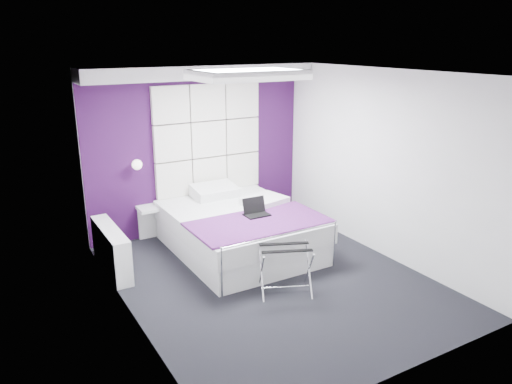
% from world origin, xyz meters
% --- Properties ---
extents(floor, '(4.40, 4.40, 0.00)m').
position_xyz_m(floor, '(0.00, 0.00, 0.00)').
color(floor, black).
rests_on(floor, ground).
extents(ceiling, '(4.40, 4.40, 0.00)m').
position_xyz_m(ceiling, '(0.00, 0.00, 2.60)').
color(ceiling, white).
rests_on(ceiling, wall_back).
extents(wall_back, '(3.60, 0.00, 3.60)m').
position_xyz_m(wall_back, '(0.00, 2.20, 1.30)').
color(wall_back, white).
rests_on(wall_back, floor).
extents(wall_left, '(0.00, 4.40, 4.40)m').
position_xyz_m(wall_left, '(-1.80, 0.00, 1.30)').
color(wall_left, white).
rests_on(wall_left, floor).
extents(wall_right, '(0.00, 4.40, 4.40)m').
position_xyz_m(wall_right, '(1.80, 0.00, 1.30)').
color(wall_right, white).
rests_on(wall_right, floor).
extents(accent_wall, '(3.58, 0.02, 2.58)m').
position_xyz_m(accent_wall, '(0.00, 2.19, 1.30)').
color(accent_wall, '#330E3C').
rests_on(accent_wall, wall_back).
extents(soffit, '(3.58, 0.50, 0.20)m').
position_xyz_m(soffit, '(0.00, 1.95, 2.50)').
color(soffit, white).
rests_on(soffit, wall_back).
extents(headboard, '(1.80, 0.08, 2.30)m').
position_xyz_m(headboard, '(0.15, 2.14, 1.17)').
color(headboard, white).
rests_on(headboard, wall_back).
extents(skylight, '(1.36, 0.86, 0.12)m').
position_xyz_m(skylight, '(0.00, 0.60, 2.55)').
color(skylight, white).
rests_on(skylight, ceiling).
extents(wall_lamp, '(0.15, 0.15, 0.15)m').
position_xyz_m(wall_lamp, '(-1.05, 2.06, 1.22)').
color(wall_lamp, white).
rests_on(wall_lamp, wall_back).
extents(radiator, '(0.22, 1.20, 0.60)m').
position_xyz_m(radiator, '(-1.69, 1.30, 0.30)').
color(radiator, white).
rests_on(radiator, floor).
extents(bed, '(1.85, 2.23, 0.78)m').
position_xyz_m(bed, '(0.08, 1.03, 0.33)').
color(bed, white).
rests_on(bed, floor).
extents(nightstand, '(0.43, 0.33, 0.05)m').
position_xyz_m(nightstand, '(-0.86, 2.02, 0.52)').
color(nightstand, white).
rests_on(nightstand, wall_back).
extents(luggage_rack, '(0.60, 0.44, 0.59)m').
position_xyz_m(luggage_rack, '(-0.03, -0.36, 0.30)').
color(luggage_rack, silver).
rests_on(luggage_rack, floor).
extents(laptop, '(0.34, 0.24, 0.24)m').
position_xyz_m(laptop, '(0.18, 0.72, 0.69)').
color(laptop, black).
rests_on(laptop, bed).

